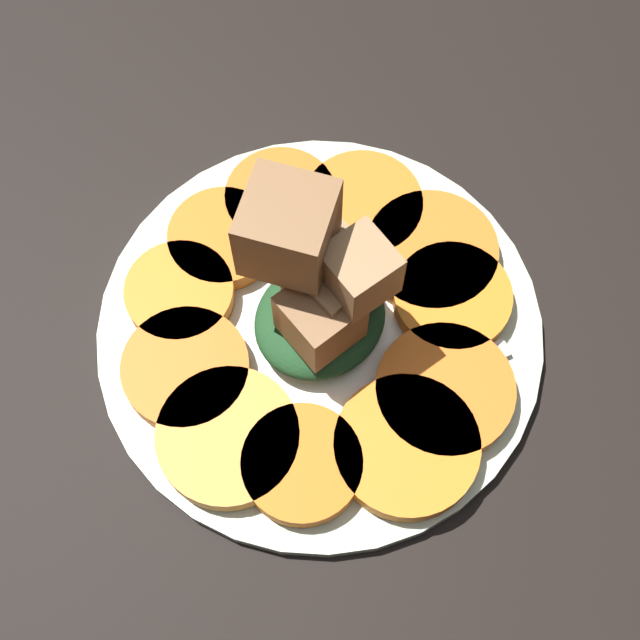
{
  "coord_description": "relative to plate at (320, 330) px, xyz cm",
  "views": [
    {
      "loc": [
        -15.54,
        -14.48,
        53.29
      ],
      "look_at": [
        0.0,
        0.0,
        4.1
      ],
      "focal_mm": 50.0,
      "sensor_mm": 36.0,
      "label": 1
    }
  ],
  "objects": [
    {
      "name": "table_slab",
      "position": [
        0.0,
        0.0,
        -1.52
      ],
      "size": [
        120.0,
        120.0,
        2.0
      ],
      "primitive_type": "cube",
      "color": "black",
      "rests_on": "ground"
    },
    {
      "name": "carrot_slice_5",
      "position": [
        -4.46,
        7.63,
        1.25
      ],
      "size": [
        6.69,
        6.69,
        1.34
      ],
      "primitive_type": "cylinder",
      "color": "orange",
      "rests_on": "plate"
    },
    {
      "name": "carrot_slice_2",
      "position": [
        7.79,
        3.53,
        1.25
      ],
      "size": [
        7.68,
        7.68,
        1.34
      ],
      "primitive_type": "cylinder",
      "color": "orange",
      "rests_on": "plate"
    },
    {
      "name": "plate",
      "position": [
        0.0,
        0.0,
        0.0
      ],
      "size": [
        27.37,
        27.37,
        1.05
      ],
      "color": "beige",
      "rests_on": "table_slab"
    },
    {
      "name": "carrot_slice_3",
      "position": [
        4.58,
        7.72,
        1.25
      ],
      "size": [
        7.14,
        7.14,
        1.34
      ],
      "primitive_type": "cylinder",
      "color": "orange",
      "rests_on": "plate"
    },
    {
      "name": "center_pile",
      "position": [
        0.19,
        0.27,
        5.37
      ],
      "size": [
        8.3,
        9.1,
        11.78
      ],
      "color": "#1E4723",
      "rests_on": "plate"
    },
    {
      "name": "fork",
      "position": [
        -2.04,
        -5.82,
        0.78
      ],
      "size": [
        17.17,
        8.11,
        0.4
      ],
      "rotation": [
        0.0,
        0.0,
        -0.38
      ],
      "color": "silver",
      "rests_on": "plate"
    },
    {
      "name": "carrot_slice_0",
      "position": [
        6.68,
        -4.85,
        1.25
      ],
      "size": [
        7.23,
        7.23,
        1.34
      ],
      "primitive_type": "cylinder",
      "color": "orange",
      "rests_on": "plate"
    },
    {
      "name": "carrot_slice_7",
      "position": [
        -8.86,
        -1.04,
        1.25
      ],
      "size": [
        8.27,
        8.27,
        1.34
      ],
      "primitive_type": "cylinder",
      "color": "#F99438",
      "rests_on": "plate"
    },
    {
      "name": "carrot_slice_4",
      "position": [
        -0.3,
        8.43,
        1.25
      ],
      "size": [
        6.84,
        6.84,
        1.34
      ],
      "primitive_type": "cylinder",
      "color": "orange",
      "rests_on": "plate"
    },
    {
      "name": "carrot_slice_6",
      "position": [
        -7.63,
        3.75,
        1.25
      ],
      "size": [
        7.58,
        7.58,
        1.34
      ],
      "primitive_type": "cylinder",
      "color": "orange",
      "rests_on": "plate"
    },
    {
      "name": "carrot_slice_10",
      "position": [
        1.77,
        -8.33,
        1.25
      ],
      "size": [
        8.19,
        8.19,
        1.34
      ],
      "primitive_type": "cylinder",
      "color": "orange",
      "rests_on": "plate"
    },
    {
      "name": "carrot_slice_1",
      "position": [
        8.24,
        -1.85,
        1.25
      ],
      "size": [
        8.31,
        8.31,
        1.34
      ],
      "primitive_type": "cylinder",
      "color": "orange",
      "rests_on": "plate"
    },
    {
      "name": "carrot_slice_8",
      "position": [
        -7.11,
        -5.24,
        1.25
      ],
      "size": [
        6.92,
        6.92,
        1.34
      ],
      "primitive_type": "cylinder",
      "color": "orange",
      "rests_on": "plate"
    },
    {
      "name": "carrot_slice_9",
      "position": [
        -2.29,
        -8.88,
        1.25
      ],
      "size": [
        8.39,
        8.39,
        1.34
      ],
      "primitive_type": "cylinder",
      "color": "orange",
      "rests_on": "plate"
    }
  ]
}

